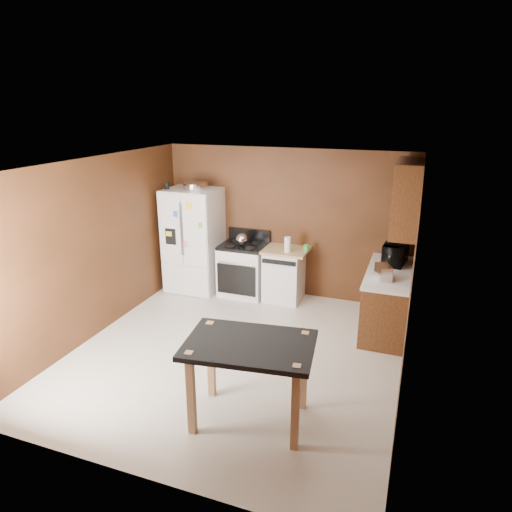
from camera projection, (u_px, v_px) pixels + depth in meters
The scene contains 18 objects.
floor at pixel (236, 354), 6.09m from camera, with size 4.50×4.50×0.00m, color beige.
ceiling at pixel (233, 165), 5.29m from camera, with size 4.50×4.50×0.00m, color white.
wall_back at pixel (285, 223), 7.70m from camera, with size 4.20×4.20×0.00m, color #562C16.
wall_front at pixel (128, 355), 3.69m from camera, with size 4.20×4.20×0.00m, color #562C16.
wall_left at pixel (96, 248), 6.37m from camera, with size 4.50×4.50×0.00m, color #562C16.
wall_right at pixel (411, 288), 5.01m from camera, with size 4.50×4.50×0.00m, color #562C16.
roasting_pan at pixel (196, 186), 7.67m from camera, with size 0.42×0.42×0.10m, color silver.
pen_cup at pixel (167, 186), 7.66m from camera, with size 0.07×0.07×0.11m, color black.
kettle at pixel (242, 239), 7.65m from camera, with size 0.20×0.20×0.20m, color silver.
paper_towel at pixel (288, 244), 7.35m from camera, with size 0.11×0.11×0.25m, color white.
green_canister at pixel (306, 248), 7.43m from camera, with size 0.09×0.09×0.10m, color green.
toaster at pixel (383, 272), 6.18m from camera, with size 0.17×0.28×0.20m, color silver.
microwave at pixel (395, 254), 6.79m from camera, with size 0.54×0.37×0.30m, color black.
refrigerator at pixel (194, 240), 7.97m from camera, with size 0.90×0.80×1.80m.
gas_range at pixel (244, 269), 7.87m from camera, with size 0.76×0.68×1.10m.
dishwasher at pixel (284, 274), 7.66m from camera, with size 0.78×0.63×0.89m.
right_cabinets at pixel (393, 270), 6.53m from camera, with size 0.63×1.58×2.45m.
island at pixel (249, 355), 4.59m from camera, with size 1.38×1.01×0.92m.
Camera 1 is at (2.08, -4.94, 3.19)m, focal length 32.00 mm.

